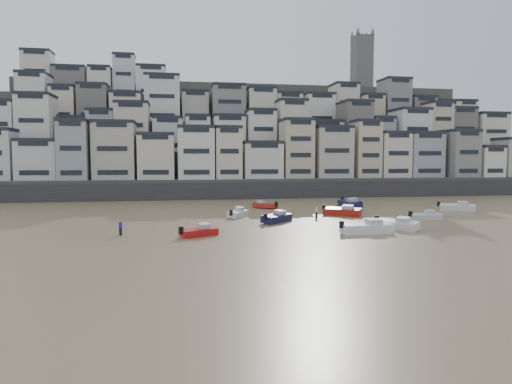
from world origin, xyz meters
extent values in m
plane|color=#8F754D|center=(0.00, 0.00, 0.00)|extent=(400.00, 400.00, 0.00)
cube|color=#38383A|center=(10.00, 65.00, 1.75)|extent=(140.00, 3.00, 3.50)
cube|color=#4C4C47|center=(15.00, 72.00, 2.00)|extent=(140.00, 14.00, 4.00)
cube|color=#4C4C47|center=(15.00, 84.00, 5.00)|extent=(140.00, 14.00, 10.00)
cube|color=#4C4C47|center=(15.00, 96.00, 9.00)|extent=(140.00, 14.00, 18.00)
cube|color=#4C4C47|center=(15.00, 108.00, 13.00)|extent=(140.00, 16.00, 26.00)
cube|color=#4C4C47|center=(15.00, 122.00, 16.00)|extent=(140.00, 18.00, 32.00)
cube|color=#66635E|center=(55.00, 120.00, 41.00)|extent=(6.00, 6.00, 18.00)
camera|label=1|loc=(-7.73, -30.05, 8.51)|focal=32.00mm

